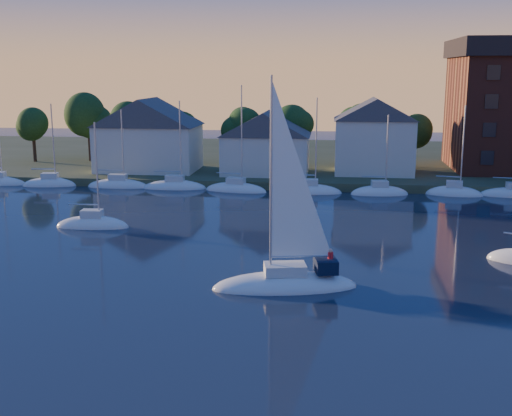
% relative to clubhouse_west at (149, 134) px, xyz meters
% --- Properties ---
extents(ground, '(260.00, 260.00, 0.00)m').
position_rel_clubhouse_west_xyz_m(ground, '(22.00, -58.00, -5.93)').
color(ground, black).
rests_on(ground, ground).
extents(shoreline_land, '(160.00, 50.00, 2.00)m').
position_rel_clubhouse_west_xyz_m(shoreline_land, '(22.00, 17.00, -5.93)').
color(shoreline_land, '#333F25').
rests_on(shoreline_land, ground).
extents(wooden_dock, '(120.00, 3.00, 1.00)m').
position_rel_clubhouse_west_xyz_m(wooden_dock, '(22.00, -6.00, -5.93)').
color(wooden_dock, brown).
rests_on(wooden_dock, ground).
extents(clubhouse_west, '(13.65, 9.45, 9.64)m').
position_rel_clubhouse_west_xyz_m(clubhouse_west, '(0.00, 0.00, 0.00)').
color(clubhouse_west, beige).
rests_on(clubhouse_west, shoreline_land).
extents(clubhouse_centre, '(11.55, 8.40, 8.08)m').
position_rel_clubhouse_west_xyz_m(clubhouse_centre, '(16.00, -1.00, -0.80)').
color(clubhouse_centre, beige).
rests_on(clubhouse_centre, shoreline_land).
extents(clubhouse_east, '(10.50, 8.40, 9.80)m').
position_rel_clubhouse_west_xyz_m(clubhouse_east, '(30.00, 1.00, 0.07)').
color(clubhouse_east, beige).
rests_on(clubhouse_east, shoreline_land).
extents(tree_line, '(93.40, 5.40, 8.90)m').
position_rel_clubhouse_west_xyz_m(tree_line, '(24.00, 5.00, 1.24)').
color(tree_line, '#372519').
rests_on(tree_line, shoreline_land).
extents(moored_fleet, '(95.50, 2.40, 12.05)m').
position_rel_clubhouse_west_xyz_m(moored_fleet, '(26.00, -9.00, -5.83)').
color(moored_fleet, silver).
rests_on(moored_fleet, ground).
extents(hero_sailboat, '(10.16, 5.00, 15.03)m').
position_rel_clubhouse_west_xyz_m(hero_sailboat, '(21.92, -43.37, -5.31)').
color(hero_sailboat, silver).
rests_on(hero_sailboat, ground).
extents(drifting_sailboat_left, '(6.92, 2.66, 10.79)m').
position_rel_clubhouse_west_xyz_m(drifting_sailboat_left, '(2.78, -28.61, -5.84)').
color(drifting_sailboat_left, silver).
rests_on(drifting_sailboat_left, ground).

